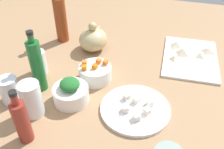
% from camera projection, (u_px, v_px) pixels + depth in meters
% --- Properties ---
extents(tabletop, '(1.90, 1.90, 0.03)m').
position_uv_depth(tabletop, '(112.00, 87.00, 1.02)').
color(tabletop, '#9E7854').
rests_on(tabletop, ground).
extents(cutting_board, '(0.34, 0.25, 0.01)m').
position_uv_depth(cutting_board, '(190.00, 58.00, 1.15)').
color(cutting_board, white).
rests_on(cutting_board, tabletop).
extents(plate_tofu, '(0.25, 0.25, 0.01)m').
position_uv_depth(plate_tofu, '(135.00, 109.00, 0.90)').
color(plate_tofu, white).
rests_on(plate_tofu, tabletop).
extents(bowl_greens, '(0.13, 0.13, 0.06)m').
position_uv_depth(bowl_greens, '(71.00, 94.00, 0.92)').
color(bowl_greens, white).
rests_on(bowl_greens, tabletop).
extents(bowl_carrots, '(0.13, 0.13, 0.06)m').
position_uv_depth(bowl_carrots, '(95.00, 73.00, 1.02)').
color(bowl_carrots, white).
rests_on(bowl_carrots, tabletop).
extents(teapot, '(0.16, 0.13, 0.14)m').
position_uv_depth(teapot, '(93.00, 39.00, 1.18)').
color(teapot, tan).
rests_on(teapot, tabletop).
extents(bottle_0, '(0.05, 0.05, 0.20)m').
position_uv_depth(bottle_0, '(22.00, 121.00, 0.75)').
color(bottle_0, maroon).
rests_on(bottle_0, tabletop).
extents(bottle_1, '(0.05, 0.05, 0.25)m').
position_uv_depth(bottle_1, '(37.00, 65.00, 0.93)').
color(bottle_1, '#1A6329').
rests_on(bottle_1, tabletop).
extents(bottle_2, '(0.06, 0.06, 0.27)m').
position_uv_depth(bottle_2, '(61.00, 19.00, 1.21)').
color(bottle_2, maroon).
rests_on(bottle_2, tabletop).
extents(drinking_glass_0, '(0.07, 0.07, 0.13)m').
position_uv_depth(drinking_glass_0, '(32.00, 99.00, 0.85)').
color(drinking_glass_0, white).
rests_on(drinking_glass_0, tabletop).
extents(drinking_glass_1, '(0.07, 0.07, 0.10)m').
position_uv_depth(drinking_glass_1, '(10.00, 90.00, 0.91)').
color(drinking_glass_1, white).
rests_on(drinking_glass_1, tabletop).
extents(drinking_glass_2, '(0.07, 0.07, 0.10)m').
position_uv_depth(drinking_glass_2, '(38.00, 63.00, 1.04)').
color(drinking_glass_2, white).
rests_on(drinking_glass_2, tabletop).
extents(carrot_cube_0, '(0.02, 0.02, 0.02)m').
position_uv_depth(carrot_cube_0, '(99.00, 61.00, 1.01)').
color(carrot_cube_0, orange).
rests_on(carrot_cube_0, bowl_carrots).
extents(carrot_cube_1, '(0.02, 0.02, 0.02)m').
position_uv_depth(carrot_cube_1, '(84.00, 68.00, 0.98)').
color(carrot_cube_1, orange).
rests_on(carrot_cube_1, bowl_carrots).
extents(carrot_cube_2, '(0.02, 0.02, 0.02)m').
position_uv_depth(carrot_cube_2, '(84.00, 63.00, 1.00)').
color(carrot_cube_2, orange).
rests_on(carrot_cube_2, bowl_carrots).
extents(carrot_cube_3, '(0.02, 0.02, 0.02)m').
position_uv_depth(carrot_cube_3, '(105.00, 62.00, 1.01)').
color(carrot_cube_3, orange).
rests_on(carrot_cube_3, bowl_carrots).
extents(carrot_cube_4, '(0.02, 0.02, 0.02)m').
position_uv_depth(carrot_cube_4, '(95.00, 66.00, 0.99)').
color(carrot_cube_4, orange).
rests_on(carrot_cube_4, bowl_carrots).
extents(chopped_greens_mound, '(0.10, 0.10, 0.04)m').
position_uv_depth(chopped_greens_mound, '(70.00, 84.00, 0.89)').
color(chopped_greens_mound, '#216729').
rests_on(chopped_greens_mound, bowl_greens).
extents(tofu_cube_0, '(0.03, 0.03, 0.02)m').
position_uv_depth(tofu_cube_0, '(149.00, 103.00, 0.90)').
color(tofu_cube_0, white).
rests_on(tofu_cube_0, plate_tofu).
extents(tofu_cube_1, '(0.03, 0.03, 0.02)m').
position_uv_depth(tofu_cube_1, '(126.00, 109.00, 0.87)').
color(tofu_cube_1, '#FADFD3').
rests_on(tofu_cube_1, plate_tofu).
extents(tofu_cube_2, '(0.03, 0.03, 0.02)m').
position_uv_depth(tofu_cube_2, '(127.00, 97.00, 0.92)').
color(tofu_cube_2, silver).
rests_on(tofu_cube_2, plate_tofu).
extents(tofu_cube_3, '(0.03, 0.03, 0.02)m').
position_uv_depth(tofu_cube_3, '(137.00, 117.00, 0.84)').
color(tofu_cube_3, silver).
rests_on(tofu_cube_3, plate_tofu).
extents(tofu_cube_4, '(0.03, 0.03, 0.02)m').
position_uv_depth(tofu_cube_4, '(147.00, 111.00, 0.86)').
color(tofu_cube_4, silver).
rests_on(tofu_cube_4, plate_tofu).
extents(tofu_cube_5, '(0.03, 0.03, 0.02)m').
position_uv_depth(tofu_cube_5, '(136.00, 100.00, 0.91)').
color(tofu_cube_5, white).
rests_on(tofu_cube_5, plate_tofu).
extents(dumpling_0, '(0.06, 0.06, 0.02)m').
position_uv_depth(dumpling_0, '(200.00, 55.00, 1.14)').
color(dumpling_0, beige).
rests_on(dumpling_0, cutting_board).
extents(dumpling_1, '(0.07, 0.07, 0.03)m').
position_uv_depth(dumpling_1, '(183.00, 51.00, 1.15)').
color(dumpling_1, beige).
rests_on(dumpling_1, cutting_board).
extents(dumpling_2, '(0.04, 0.04, 0.02)m').
position_uv_depth(dumpling_2, '(175.00, 58.00, 1.12)').
color(dumpling_2, beige).
rests_on(dumpling_2, cutting_board).
extents(dumpling_3, '(0.06, 0.06, 0.02)m').
position_uv_depth(dumpling_3, '(208.00, 50.00, 1.17)').
color(dumpling_3, beige).
rests_on(dumpling_3, cutting_board).
extents(dumpling_4, '(0.07, 0.07, 0.03)m').
position_uv_depth(dumpling_4, '(177.00, 44.00, 1.20)').
color(dumpling_4, beige).
rests_on(dumpling_4, cutting_board).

